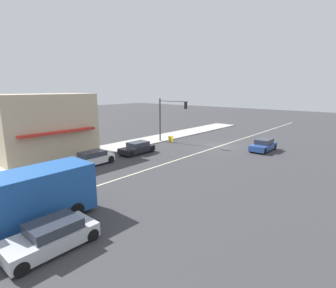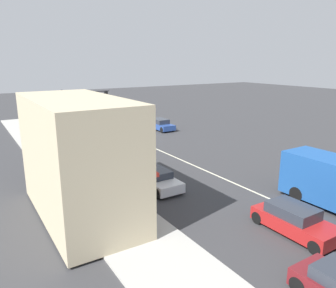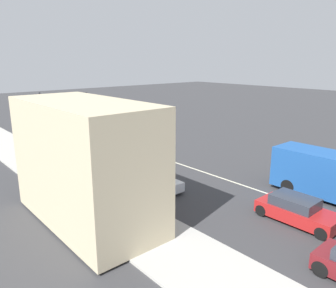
% 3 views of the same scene
% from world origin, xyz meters
% --- Properties ---
extents(ground_plane, '(160.00, 160.00, 0.00)m').
position_xyz_m(ground_plane, '(0.00, 18.00, 0.00)').
color(ground_plane, '#38383A').
extents(sidewalk_right, '(4.00, 73.00, 0.12)m').
position_xyz_m(sidewalk_right, '(9.00, 18.50, 0.06)').
color(sidewalk_right, '#B2AFA8').
rests_on(sidewalk_right, ground).
extents(lane_marking_center, '(0.16, 60.00, 0.01)m').
position_xyz_m(lane_marking_center, '(0.00, 0.00, 0.00)').
color(lane_marking_center, beige).
rests_on(lane_marking_center, ground).
extents(building_corner_store, '(4.85, 9.22, 6.33)m').
position_xyz_m(building_corner_store, '(10.44, 16.25, 3.29)').
color(building_corner_store, '#C6B793').
rests_on(building_corner_store, sidewalk_right).
extents(traffic_signal_main, '(4.59, 0.34, 5.60)m').
position_xyz_m(traffic_signal_main, '(6.12, 2.64, 3.90)').
color(traffic_signal_main, '#333338').
rests_on(traffic_signal_main, sidewalk_right).
extents(pedestrian, '(0.34, 0.34, 1.67)m').
position_xyz_m(pedestrian, '(8.69, 12.83, 1.00)').
color(pedestrian, '#282D42').
rests_on(pedestrian, sidewalk_right).
extents(warning_aframe_sign, '(0.45, 0.53, 0.84)m').
position_xyz_m(warning_aframe_sign, '(6.09, 2.17, 0.43)').
color(warning_aframe_sign, yellow).
rests_on(warning_aframe_sign, ground).
extents(delivery_truck, '(2.44, 7.50, 2.87)m').
position_xyz_m(delivery_truck, '(-2.20, 23.51, 1.47)').
color(delivery_truck, silver).
rests_on(delivery_truck, ground).
extents(coupe_blue, '(1.76, 4.03, 1.34)m').
position_xyz_m(coupe_blue, '(-5.00, -1.04, 0.65)').
color(coupe_blue, '#284793').
rests_on(coupe_blue, ground).
extents(sedan_dark, '(1.76, 3.99, 1.26)m').
position_xyz_m(sedan_dark, '(5.00, 9.16, 0.61)').
color(sedan_dark, black).
rests_on(sedan_dark, ground).
extents(van_white, '(1.84, 4.20, 1.26)m').
position_xyz_m(van_white, '(5.00, 14.96, 0.62)').
color(van_white, silver).
rests_on(van_white, ground).
extents(sedan_silver, '(1.89, 3.89, 1.26)m').
position_xyz_m(sedan_silver, '(-5.00, 23.55, 0.61)').
color(sedan_silver, '#B7BABF').
rests_on(sedan_silver, ground).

